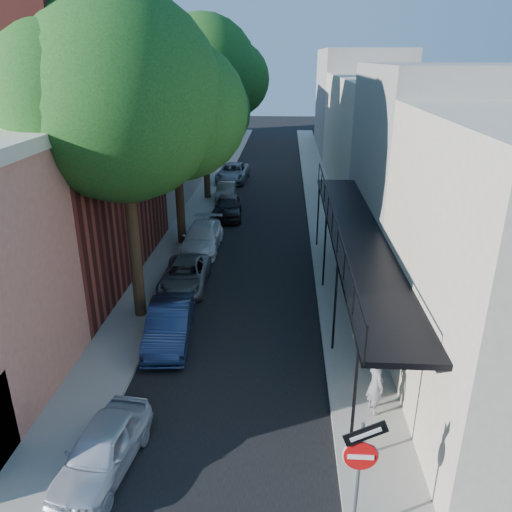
# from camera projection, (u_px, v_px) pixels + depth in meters

# --- Properties ---
(road_surface) EXTENTS (6.00, 64.00, 0.01)m
(road_surface) POSITION_uv_depth(u_px,v_px,m) (264.00, 189.00, 37.42)
(road_surface) COLOR black
(road_surface) RESTS_ON ground
(sidewalk_left) EXTENTS (2.00, 64.00, 0.12)m
(sidewalk_left) POSITION_uv_depth(u_px,v_px,m) (211.00, 188.00, 37.62)
(sidewalk_left) COLOR gray
(sidewalk_left) RESTS_ON ground
(sidewalk_right) EXTENTS (2.00, 64.00, 0.12)m
(sidewalk_right) POSITION_uv_depth(u_px,v_px,m) (317.00, 189.00, 37.18)
(sidewalk_right) COLOR gray
(sidewalk_right) RESTS_ON ground
(buildings_left) EXTENTS (10.10, 59.10, 12.00)m
(buildings_left) POSITION_uv_depth(u_px,v_px,m) (131.00, 123.00, 34.96)
(buildings_left) COLOR tan
(buildings_left) RESTS_ON ground
(buildings_right) EXTENTS (9.80, 55.00, 10.00)m
(buildings_right) POSITION_uv_depth(u_px,v_px,m) (392.00, 131.00, 34.80)
(buildings_right) COLOR beige
(buildings_right) RESTS_ON ground
(sign_post) EXTENTS (0.89, 0.17, 2.99)m
(sign_post) POSITION_uv_depth(u_px,v_px,m) (361.00, 460.00, 9.58)
(sign_post) COLOR #595B60
(sign_post) RESTS_ON ground
(oak_near) EXTENTS (7.48, 6.80, 11.42)m
(oak_near) POSITION_uv_depth(u_px,v_px,m) (136.00, 102.00, 16.39)
(oak_near) COLOR black
(oak_near) RESTS_ON ground
(oak_mid) EXTENTS (6.60, 6.00, 10.20)m
(oak_mid) POSITION_uv_depth(u_px,v_px,m) (183.00, 106.00, 24.08)
(oak_mid) COLOR black
(oak_mid) RESTS_ON ground
(oak_far) EXTENTS (7.70, 7.00, 11.90)m
(oak_far) POSITION_uv_depth(u_px,v_px,m) (211.00, 73.00, 32.01)
(oak_far) COLOR black
(oak_far) RESTS_ON ground
(parked_car_a) EXTENTS (1.83, 3.63, 1.19)m
(parked_car_a) POSITION_uv_depth(u_px,v_px,m) (102.00, 450.00, 11.81)
(parked_car_a) COLOR #B5BDC9
(parked_car_a) RESTS_ON ground
(parked_car_b) EXTENTS (1.79, 4.15, 1.33)m
(parked_car_b) POSITION_uv_depth(u_px,v_px,m) (169.00, 325.00, 17.18)
(parked_car_b) COLOR #152344
(parked_car_b) RESTS_ON ground
(parked_car_c) EXTENTS (2.01, 4.15, 1.14)m
(parked_car_c) POSITION_uv_depth(u_px,v_px,m) (185.00, 275.00, 21.28)
(parked_car_c) COLOR slate
(parked_car_c) RESTS_ON ground
(parked_car_d) EXTENTS (1.85, 4.52, 1.31)m
(parked_car_d) POSITION_uv_depth(u_px,v_px,m) (202.00, 237.00, 25.52)
(parked_car_d) COLOR white
(parked_car_d) RESTS_ON ground
(parked_car_e) EXTENTS (1.96, 4.13, 1.36)m
(parked_car_e) POSITION_uv_depth(u_px,v_px,m) (228.00, 207.00, 30.65)
(parked_car_e) COLOR black
(parked_car_e) RESTS_ON ground
(parked_car_f) EXTENTS (1.38, 3.61, 1.18)m
(parked_car_f) POSITION_uv_depth(u_px,v_px,m) (226.00, 191.00, 34.50)
(parked_car_f) COLOR #686257
(parked_car_f) RESTS_ON ground
(parked_car_g) EXTENTS (2.51, 5.05, 1.37)m
(parked_car_g) POSITION_uv_depth(u_px,v_px,m) (233.00, 173.00, 39.68)
(parked_car_g) COLOR gray
(parked_car_g) RESTS_ON ground
(pedestrian) EXTENTS (0.60, 0.74, 1.74)m
(pedestrian) POSITION_uv_depth(u_px,v_px,m) (375.00, 384.00, 13.51)
(pedestrian) COLOR slate
(pedestrian) RESTS_ON sidewalk_right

